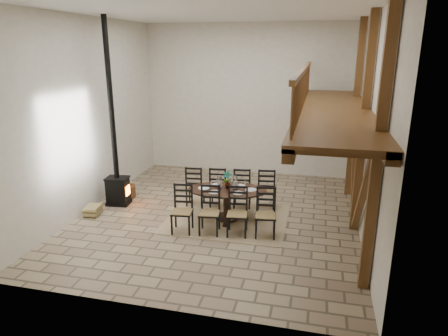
% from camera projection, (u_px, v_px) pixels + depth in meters
% --- Properties ---
extents(ground, '(8.00, 8.00, 0.00)m').
position_uv_depth(ground, '(218.00, 215.00, 10.44)').
color(ground, '#9C8868').
rests_on(ground, ground).
extents(room_shell, '(7.02, 8.02, 5.01)m').
position_uv_depth(room_shell, '(267.00, 101.00, 9.30)').
color(room_shell, silver).
rests_on(room_shell, ground).
extents(rug, '(3.00, 2.50, 0.02)m').
position_uv_depth(rug, '(227.00, 219.00, 10.22)').
color(rug, tan).
rests_on(rug, ground).
extents(dining_table, '(2.68, 2.47, 1.27)m').
position_uv_depth(dining_table, '(227.00, 204.00, 10.11)').
color(dining_table, black).
rests_on(dining_table, ground).
extents(wood_stove, '(0.65, 0.52, 5.00)m').
position_uv_depth(wood_stove, '(116.00, 165.00, 10.87)').
color(wood_stove, black).
rests_on(wood_stove, ground).
extents(log_basket, '(0.55, 0.55, 0.45)m').
position_uv_depth(log_basket, '(126.00, 191.00, 11.66)').
color(log_basket, brown).
rests_on(log_basket, ground).
extents(log_stack, '(0.43, 0.54, 0.25)m').
position_uv_depth(log_stack, '(93.00, 210.00, 10.45)').
color(log_stack, tan).
rests_on(log_stack, ground).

